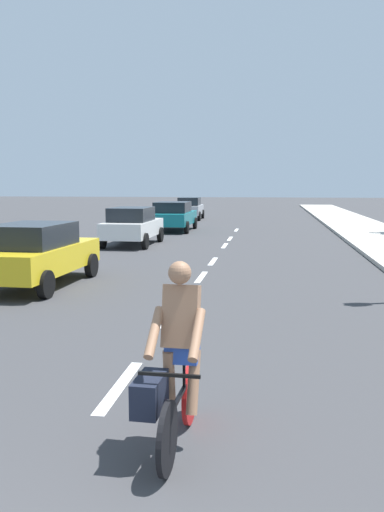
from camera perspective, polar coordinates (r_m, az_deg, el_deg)
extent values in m
plane|color=#38383A|center=(21.62, 3.31, 0.88)|extent=(160.00, 160.00, 0.00)
cube|color=white|center=(7.09, -7.62, -13.40)|extent=(0.16, 1.80, 0.01)
cube|color=white|center=(10.49, -2.13, -6.35)|extent=(0.16, 1.80, 0.01)
cube|color=white|center=(14.81, 0.98, -2.22)|extent=(0.16, 1.80, 0.01)
cube|color=white|center=(17.80, 2.22, -0.56)|extent=(0.16, 1.80, 0.01)
cube|color=white|center=(22.31, 3.46, 1.10)|extent=(0.16, 1.80, 0.01)
cube|color=white|center=(25.18, 4.02, 1.84)|extent=(0.16, 1.80, 0.01)
cube|color=white|center=(29.88, 4.70, 2.75)|extent=(0.16, 1.80, 0.01)
cylinder|color=black|center=(4.99, -2.61, -18.64)|extent=(0.08, 0.66, 0.66)
cylinder|color=red|center=(5.93, -0.22, -14.24)|extent=(0.08, 0.66, 0.66)
cube|color=black|center=(5.39, -1.30, -14.50)|extent=(0.07, 0.95, 0.04)
cylinder|color=black|center=(5.49, -0.85, -11.37)|extent=(0.03, 0.03, 0.48)
cube|color=black|center=(4.85, -2.43, -12.40)|extent=(0.56, 0.05, 0.03)
cube|color=#9E7051|center=(5.22, -1.15, -6.33)|extent=(0.35, 0.33, 0.63)
sphere|color=#9E7051|center=(5.07, -1.30, -1.77)|extent=(0.22, 0.22, 0.22)
cube|color=#2D51B7|center=(5.36, -1.02, -9.62)|extent=(0.33, 0.23, 0.28)
cube|color=black|center=(5.13, -4.47, -14.25)|extent=(0.26, 0.53, 0.32)
cylinder|color=#9E7051|center=(5.39, 0.15, -13.10)|extent=(0.12, 0.32, 0.62)
cylinder|color=#9E7051|center=(5.44, -2.40, -12.93)|extent=(0.12, 0.21, 0.63)
cylinder|color=#9E7051|center=(4.96, 0.52, -8.27)|extent=(0.11, 0.49, 0.41)
cylinder|color=#9E7051|center=(5.04, -4.01, -8.02)|extent=(0.11, 0.49, 0.41)
cube|color=gold|center=(14.05, -16.02, -0.23)|extent=(1.89, 4.28, 0.64)
cube|color=black|center=(13.79, -16.49, 2.13)|extent=(1.62, 2.24, 0.56)
cylinder|color=black|center=(15.77, -16.61, -0.78)|extent=(0.20, 0.64, 0.64)
cylinder|color=black|center=(15.06, -10.54, -0.97)|extent=(0.20, 0.64, 0.64)
cylinder|color=black|center=(12.44, -15.14, -2.91)|extent=(0.20, 0.64, 0.64)
cube|color=white|center=(22.60, -6.25, 2.90)|extent=(1.76, 4.11, 0.64)
cube|color=black|center=(22.36, -6.41, 4.39)|extent=(1.53, 2.14, 0.56)
cylinder|color=black|center=(24.20, -7.34, 2.31)|extent=(0.19, 0.64, 0.64)
cylinder|color=black|center=(23.78, -3.36, 2.27)|extent=(0.19, 0.64, 0.64)
cylinder|color=black|center=(21.55, -9.40, 1.63)|extent=(0.19, 0.64, 0.64)
cylinder|color=black|center=(21.08, -4.96, 1.57)|extent=(0.19, 0.64, 0.64)
cube|color=#14727A|center=(29.25, -1.96, 4.01)|extent=(1.93, 4.57, 0.64)
cube|color=black|center=(28.99, -2.05, 5.16)|extent=(1.70, 2.38, 0.56)
cylinder|color=black|center=(30.97, -3.21, 3.52)|extent=(0.18, 0.64, 0.64)
cylinder|color=black|center=(30.65, 0.31, 3.49)|extent=(0.18, 0.64, 0.64)
cylinder|color=black|center=(27.94, -4.46, 3.06)|extent=(0.18, 0.64, 0.64)
cylinder|color=black|center=(27.59, -0.56, 3.02)|extent=(0.18, 0.64, 0.64)
cube|color=#B7BABF|center=(38.56, -0.24, 4.89)|extent=(1.73, 3.90, 0.64)
cube|color=black|center=(38.34, -0.28, 5.77)|extent=(1.48, 2.05, 0.56)
cylinder|color=black|center=(39.98, -1.18, 4.45)|extent=(0.20, 0.65, 0.64)
cylinder|color=black|center=(39.79, 1.14, 4.44)|extent=(0.20, 0.65, 0.64)
cylinder|color=black|center=(37.38, -1.72, 4.23)|extent=(0.20, 0.65, 0.64)
cylinder|color=black|center=(37.19, 0.76, 4.22)|extent=(0.20, 0.65, 0.64)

